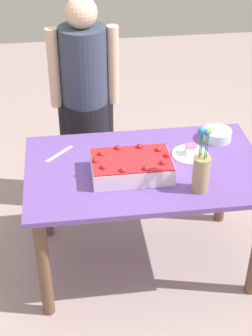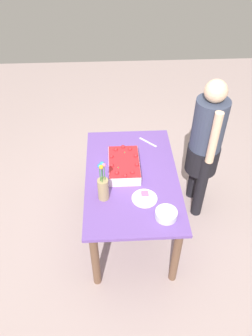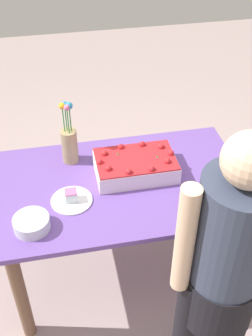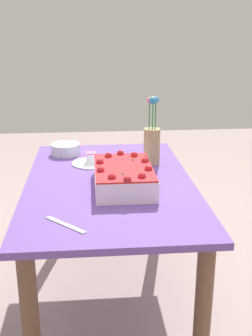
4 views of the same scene
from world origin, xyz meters
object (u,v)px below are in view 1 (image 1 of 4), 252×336
cake_knife (59,154)px  fruit_bowl (217,135)px  sheet_cake (132,166)px  person_standing (85,94)px  serving_plate_with_slice (190,153)px  flower_vase (201,170)px

cake_knife → fruit_bowl: fruit_bowl is taller
fruit_bowl → sheet_cake: bearing=28.0°
fruit_bowl → person_standing: bearing=-31.6°
sheet_cake → serving_plate_with_slice: sheet_cake is taller
serving_plate_with_slice → person_standing: (0.57, -0.62, 0.11)m
cake_knife → flower_vase: flower_vase is taller
flower_vase → person_standing: person_standing is taller
cake_knife → fruit_bowl: size_ratio=1.24×
flower_vase → person_standing: (0.54, -0.96, 0.00)m
flower_vase → fruit_bowl: bearing=-115.5°
sheet_cake → fruit_bowl: (-0.57, -0.30, -0.02)m
serving_plate_with_slice → cake_knife: bearing=-8.0°
cake_knife → person_standing: size_ratio=0.14×
fruit_bowl → serving_plate_with_slice: bearing=36.5°
fruit_bowl → person_standing: person_standing is taller
sheet_cake → person_standing: (0.20, -0.78, 0.07)m
serving_plate_with_slice → sheet_cake: bearing=22.6°
serving_plate_with_slice → fruit_bowl: 0.25m
sheet_cake → flower_vase: flower_vase is taller
serving_plate_with_slice → cake_knife: 0.77m
cake_knife → flower_vase: bearing=103.6°
person_standing → sheet_cake: bearing=14.5°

